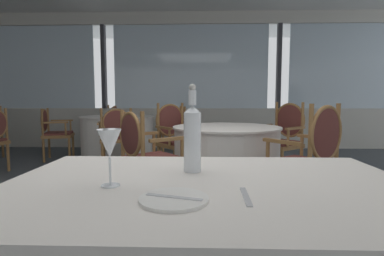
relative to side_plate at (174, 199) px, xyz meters
The scene contains 17 objects.
ground_plane 1.41m from the side_plate, 97.58° to the left, with size 15.29×15.29×0.00m, color #4C5156.
window_wall_far 5.62m from the side_plate, 91.61° to the left, with size 11.76×0.14×2.86m.
side_plate is the anchor object (origin of this frame).
butter_knife 0.01m from the side_plate, ahead, with size 0.17×0.02×0.00m, color silver.
dinner_fork 0.22m from the side_plate, 10.33° to the left, with size 0.17×0.02×0.00m, color silver.
water_bottle 0.39m from the side_plate, 83.24° to the left, with size 0.07×0.07×0.36m.
wine_glass 0.30m from the side_plate, 148.34° to the left, with size 0.08×0.08×0.20m.
background_table_1 2.51m from the side_plate, 81.75° to the left, with size 1.19×1.19×0.74m.
dining_chair_1_0 3.31m from the side_plate, 69.49° to the left, with size 0.65×0.66×1.00m.
dining_chair_1_1 3.27m from the side_plate, 95.07° to the left, with size 0.66×0.65×0.99m.
dining_chair_1_2 1.88m from the side_plate, 103.59° to the left, with size 0.65×0.66×0.94m.
dining_chair_1_3 1.94m from the side_plate, 58.81° to the left, with size 0.66×0.65×1.01m.
background_table_2 4.70m from the side_plate, 107.75° to the left, with size 1.31×1.31×0.74m.
dining_chair_2_0 3.62m from the side_plate, 108.52° to the left, with size 0.61×0.56×0.92m.
dining_chair_2_1 4.76m from the side_plate, 94.69° to the left, with size 0.56×0.61×0.91m.
dining_chair_2_2 5.76m from the side_plate, 107.26° to the left, with size 0.61×0.56×0.92m.
dining_chair_2_3 4.86m from the side_plate, 120.51° to the left, with size 0.56×0.61×0.89m.
Camera 1 is at (0.24, -2.04, 1.03)m, focal length 28.05 mm.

